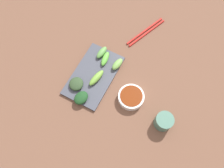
# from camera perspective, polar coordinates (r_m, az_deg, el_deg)

# --- Properties ---
(tabletop) EXTENTS (2.10, 2.10, 0.02)m
(tabletop) POSITION_cam_1_polar(r_m,az_deg,el_deg) (0.98, -2.13, -0.55)
(tabletop) COLOR brown
(tabletop) RESTS_ON ground
(sauce_bowl) EXTENTS (0.11, 0.11, 0.03)m
(sauce_bowl) POSITION_cam_1_polar(r_m,az_deg,el_deg) (0.94, 5.02, -3.21)
(sauce_bowl) COLOR white
(sauce_bowl) RESTS_ON tabletop
(serving_plate) EXTENTS (0.17, 0.29, 0.01)m
(serving_plate) POSITION_cam_1_polar(r_m,az_deg,el_deg) (0.99, -4.76, 2.25)
(serving_plate) COLOR #444854
(serving_plate) RESTS_ON tabletop
(broccoli_stalk_0) EXTENTS (0.04, 0.07, 0.03)m
(broccoli_stalk_0) POSITION_cam_1_polar(r_m,az_deg,el_deg) (0.99, 1.39, 5.13)
(broccoli_stalk_0) COLOR #78B452
(broccoli_stalk_0) RESTS_ON serving_plate
(broccoli_stalk_1) EXTENTS (0.04, 0.09, 0.03)m
(broccoli_stalk_1) POSITION_cam_1_polar(r_m,az_deg,el_deg) (0.96, -4.05, 1.59)
(broccoli_stalk_1) COLOR #74AF3E
(broccoli_stalk_1) RESTS_ON serving_plate
(broccoli_leafy_2) EXTENTS (0.08, 0.08, 0.02)m
(broccoli_leafy_2) POSITION_cam_1_polar(r_m,az_deg,el_deg) (0.96, -9.22, 0.03)
(broccoli_leafy_2) COLOR #2F4729
(broccoli_leafy_2) RESTS_ON serving_plate
(broccoli_stalk_3) EXTENTS (0.04, 0.08, 0.02)m
(broccoli_stalk_3) POSITION_cam_1_polar(r_m,az_deg,el_deg) (1.00, -1.77, 6.53)
(broccoli_stalk_3) COLOR #5FB63E
(broccoli_stalk_3) RESTS_ON serving_plate
(broccoli_stalk_4) EXTENTS (0.04, 0.07, 0.02)m
(broccoli_stalk_4) POSITION_cam_1_polar(r_m,az_deg,el_deg) (1.02, -2.67, 8.14)
(broccoli_stalk_4) COLOR #5F9E4B
(broccoli_stalk_4) RESTS_ON serving_plate
(broccoli_leafy_5) EXTENTS (0.06, 0.07, 0.03)m
(broccoli_leafy_5) POSITION_cam_1_polar(r_m,az_deg,el_deg) (0.93, -7.99, -3.56)
(broccoli_leafy_5) COLOR #1C4720
(broccoli_leafy_5) RESTS_ON serving_plate
(chopsticks) EXTENTS (0.11, 0.22, 0.01)m
(chopsticks) POSITION_cam_1_polar(r_m,az_deg,el_deg) (1.12, 8.70, 13.11)
(chopsticks) COLOR #B01D17
(chopsticks) RESTS_ON tabletop
(tea_cup) EXTENTS (0.07, 0.07, 0.06)m
(tea_cup) POSITION_cam_1_polar(r_m,az_deg,el_deg) (0.92, 13.17, -9.36)
(tea_cup) COLOR #487664
(tea_cup) RESTS_ON tabletop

